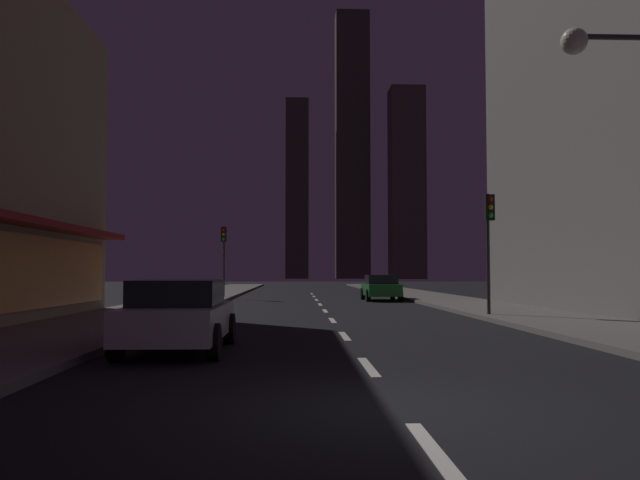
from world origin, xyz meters
name	(u,v)px	position (x,y,z in m)	size (l,w,h in m)	color
ground_plane	(315,299)	(0.00, 32.00, -0.05)	(78.00, 136.00, 0.10)	black
sidewalk_right	(428,297)	(7.00, 32.00, 0.07)	(4.00, 76.00, 0.15)	#605E59
sidewalk_left	(201,297)	(-7.00, 32.00, 0.07)	(4.00, 76.00, 0.15)	#605E59
lane_marking_center	(325,311)	(0.00, 18.80, 0.01)	(0.16, 43.80, 0.01)	silver
skyscraper_distant_tall	(297,189)	(-0.76, 148.31, 21.72)	(5.51, 7.57, 43.45)	#413E31
skyscraper_distant_mid	(352,145)	(12.66, 146.86, 32.44)	(8.09, 6.56, 64.88)	#423E31
skyscraper_distant_short	(407,183)	(24.40, 138.02, 21.97)	(7.81, 7.00, 43.94)	#4D493A
car_parked_near	(179,315)	(-3.60, 5.44, 0.74)	(1.98, 4.24, 1.45)	silver
car_parked_far	(381,287)	(3.60, 28.40, 0.74)	(1.98, 4.24, 1.45)	#1E722D
fire_hydrant_far_left	(176,302)	(-5.90, 17.63, 0.45)	(0.42, 0.30, 0.65)	#B2B2B2
traffic_light_near_right	(489,226)	(5.50, 14.32, 3.19)	(0.32, 0.48, 4.20)	#2D2D2D
traffic_light_far_left	(224,245)	(-5.50, 30.82, 3.19)	(0.32, 0.48, 4.20)	#2D2D2D
street_lamp_right	(612,107)	(5.38, 5.30, 5.07)	(1.96, 0.56, 6.58)	#38383D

